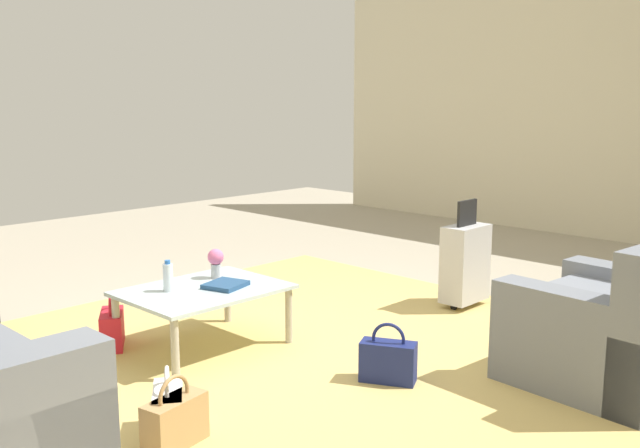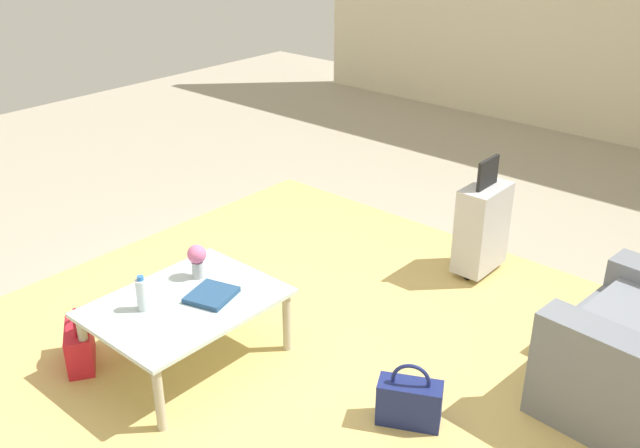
{
  "view_description": "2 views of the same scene",
  "coord_description": "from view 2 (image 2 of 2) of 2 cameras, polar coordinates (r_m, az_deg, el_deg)",
  "views": [
    {
      "loc": [
        3.08,
        3.18,
        1.64
      ],
      "look_at": [
        0.02,
        0.19,
        0.87
      ],
      "focal_mm": 40.0,
      "sensor_mm": 36.0,
      "label": 1
    },
    {
      "loc": [
        2.42,
        2.25,
        2.46
      ],
      "look_at": [
        -0.12,
        0.03,
        0.85
      ],
      "focal_mm": 40.0,
      "sensor_mm": 36.0,
      "label": 2
    }
  ],
  "objects": [
    {
      "name": "ground_plane",
      "position": [
        4.12,
        -1.38,
        -11.2
      ],
      "size": [
        12.0,
        12.0,
        0.0
      ],
      "primitive_type": "plane",
      "color": "#A89E89"
    },
    {
      "name": "area_rug",
      "position": [
        3.68,
        -5.57,
        -16.53
      ],
      "size": [
        5.2,
        4.4,
        0.01
      ],
      "primitive_type": "cube",
      "color": "tan",
      "rests_on": "ground"
    },
    {
      "name": "coffee_table",
      "position": [
        4.01,
        -10.67,
        -6.64
      ],
      "size": [
        1.01,
        0.76,
        0.41
      ],
      "color": "silver",
      "rests_on": "ground"
    },
    {
      "name": "water_bottle",
      "position": [
        3.91,
        -14.03,
        -5.47
      ],
      "size": [
        0.06,
        0.06,
        0.2
      ],
      "color": "silver",
      "rests_on": "coffee_table"
    },
    {
      "name": "coffee_table_book",
      "position": [
        3.99,
        -8.67,
        -5.64
      ],
      "size": [
        0.3,
        0.29,
        0.03
      ],
      "primitive_type": "cube",
      "rotation": [
        0.0,
        0.0,
        0.29
      ],
      "color": "navy",
      "rests_on": "coffee_table"
    },
    {
      "name": "flower_vase",
      "position": [
        4.15,
        -9.8,
        -2.72
      ],
      "size": [
        0.11,
        0.11,
        0.21
      ],
      "color": "#B2B7BC",
      "rests_on": "coffee_table"
    },
    {
      "name": "suitcase_silver",
      "position": [
        4.98,
        12.84,
        -0.19
      ],
      "size": [
        0.4,
        0.22,
        0.85
      ],
      "color": "#B7B7BC",
      "rests_on": "ground"
    },
    {
      "name": "handbag_red",
      "position": [
        4.28,
        -18.67,
        -9.13
      ],
      "size": [
        0.29,
        0.34,
        0.36
      ],
      "color": "red",
      "rests_on": "ground"
    },
    {
      "name": "handbag_navy",
      "position": [
        3.69,
        7.16,
        -13.93
      ],
      "size": [
        0.27,
        0.35,
        0.36
      ],
      "color": "navy",
      "rests_on": "ground"
    }
  ]
}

